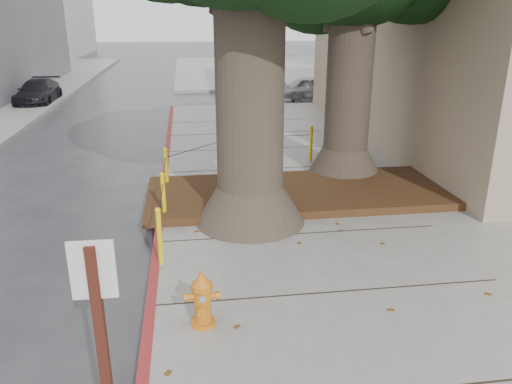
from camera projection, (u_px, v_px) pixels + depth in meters
ground at (296, 304)px, 7.00m from camera, size 140.00×140.00×0.00m
sidewalk_far at (289, 69)px, 35.72m from camera, size 16.00×20.00×0.15m
curb_red at (159, 234)px, 9.05m from camera, size 0.14×26.00×0.16m
planter_bed at (299, 193)px, 10.68m from camera, size 6.40×2.60×0.16m
building_side_white at (457, 3)px, 31.80m from camera, size 10.00×10.00×9.00m
bollard_ring at (214, 170)px, 10.74m from camera, size 3.79×5.39×0.95m
fire_hydrant at (202, 299)px, 6.17m from camera, size 0.39×0.34×0.74m
car_silver at (316, 88)px, 23.30m from camera, size 3.40×1.68×1.11m
car_red at (406, 78)px, 26.22m from camera, size 3.94×1.58×1.27m
car_dark at (38, 92)px, 22.27m from camera, size 1.52×3.69×1.07m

